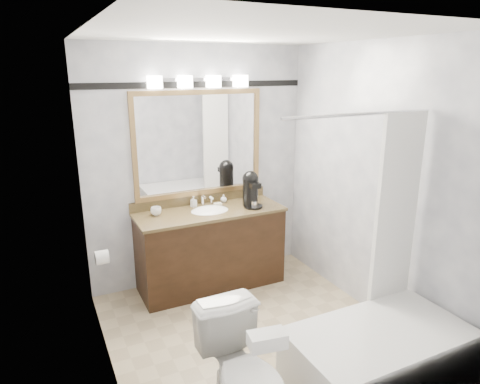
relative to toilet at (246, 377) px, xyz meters
name	(u,v)px	position (x,y,z in m)	size (l,w,h in m)	color
room	(256,199)	(0.52, 0.86, 0.86)	(2.42, 2.62, 2.52)	tan
vanity	(210,247)	(0.52, 1.88, 0.05)	(1.53, 0.58, 0.97)	black
mirror	(199,144)	(0.52, 2.14, 1.11)	(1.40, 0.04, 1.10)	#9D7947
vanity_light_bar	(199,81)	(0.52, 2.09, 1.74)	(1.02, 0.14, 0.12)	silver
accent_stripe	(197,84)	(0.52, 2.15, 1.71)	(2.40, 0.01, 0.06)	black
bathtub	(379,348)	(1.08, -0.04, -0.11)	(1.30, 0.75, 1.96)	white
tp_roll	(102,257)	(-0.62, 1.53, 0.31)	(0.12, 0.12, 0.11)	white
toilet	(246,377)	(0.00, 0.00, 0.00)	(0.44, 0.77, 0.78)	white
tissue_box	(267,340)	(0.00, -0.26, 0.44)	(0.21, 0.11, 0.09)	white
coffee_maker	(251,188)	(0.97, 1.82, 0.65)	(0.20, 0.25, 0.38)	black
cup_left	(156,211)	(-0.01, 1.97, 0.50)	(0.11, 0.11, 0.08)	white
soap_bottle_a	(194,202)	(0.42, 2.06, 0.51)	(0.05, 0.05, 0.11)	white
soap_bottle_b	(224,198)	(0.76, 2.06, 0.50)	(0.07, 0.07, 0.09)	white
soap_bar	(218,204)	(0.67, 2.00, 0.47)	(0.08, 0.05, 0.03)	beige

